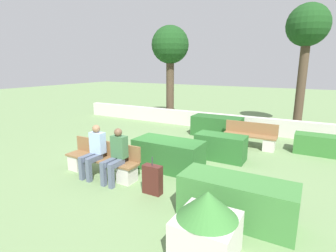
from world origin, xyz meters
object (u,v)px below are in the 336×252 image
planter_corner_left (207,224)px  bench_left_side (249,138)px  bench_front (102,162)px  person_seated_woman (116,153)px  tree_leftmost (170,48)px  suitcase (152,180)px  person_seated_man (94,149)px  tree_center_left (307,31)px

planter_corner_left → bench_left_side: bearing=96.5°
bench_front → person_seated_woman: size_ratio=1.63×
tree_leftmost → suitcase: bearing=-63.8°
person_seated_man → person_seated_woman: person_seated_man is taller
planter_corner_left → tree_leftmost: tree_leftmost is taller
bench_front → planter_corner_left: bearing=-23.7°
bench_left_side → tree_center_left: 5.61m
suitcase → tree_leftmost: tree_leftmost is taller
bench_front → tree_leftmost: size_ratio=0.45×
bench_front → tree_leftmost: bearing=105.5°
suitcase → bench_front: bearing=172.0°
bench_front → person_seated_woman: person_seated_woman is taller
bench_left_side → tree_leftmost: 6.63m
tree_leftmost → tree_center_left: (6.09, 0.78, 0.54)m
bench_left_side → planter_corner_left: 5.82m
planter_corner_left → tree_leftmost: (-5.49, 8.86, 3.13)m
bench_front → person_seated_woman: bearing=-13.5°
bench_left_side → tree_center_left: tree_center_left is taller
bench_left_side → tree_center_left: (1.25, 3.86, 3.87)m
person_seated_woman → planter_corner_left: (2.85, -1.37, -0.19)m
bench_left_side → person_seated_man: 5.29m
suitcase → tree_center_left: 9.51m
tree_leftmost → bench_left_side: bearing=-32.5°
bench_left_side → bench_front: bearing=-119.4°
suitcase → planter_corner_left: bearing=-36.0°
bench_front → person_seated_woman: 0.73m
tree_center_left → tree_leftmost: bearing=-172.7°
bench_front → tree_center_left: 9.86m
person_seated_woman → suitcase: bearing=-4.8°
bench_left_side → tree_leftmost: tree_leftmost is taller
person_seated_man → tree_leftmost: bearing=104.5°
bench_left_side → person_seated_woman: size_ratio=1.35×
tree_leftmost → tree_center_left: 6.16m
person_seated_man → tree_leftmost: tree_leftmost is taller
bench_left_side → tree_center_left: bearing=75.9°
tree_center_left → bench_left_side: bearing=-108.0°
bench_front → tree_leftmost: 8.31m
planter_corner_left → suitcase: bearing=144.0°
person_seated_woman → person_seated_man: bearing=179.9°
person_seated_man → suitcase: bearing=-3.0°
person_seated_man → bench_left_side: bearing=56.7°
person_seated_man → tree_leftmost: 8.28m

